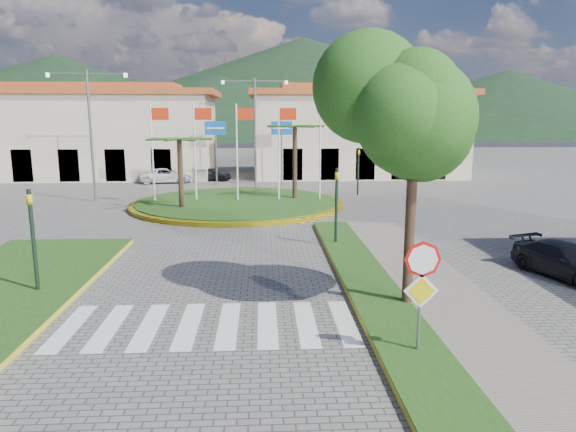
{
  "coord_description": "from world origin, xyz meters",
  "views": [
    {
      "loc": [
        1.51,
        -8.42,
        5.23
      ],
      "look_at": [
        2.33,
        8.0,
        2.05
      ],
      "focal_mm": 32.0,
      "sensor_mm": 36.0,
      "label": 1
    }
  ],
  "objects_px": {
    "roundabout_island": "(238,203)",
    "stop_sign": "(421,280)",
    "deciduous_tree": "(415,119)",
    "car_dark_b": "(349,170)",
    "car_side_right": "(566,261)",
    "car_dark_a": "(212,174)",
    "white_van": "(166,176)"
  },
  "relations": [
    {
      "from": "deciduous_tree",
      "to": "car_dark_b",
      "type": "bearing_deg",
      "value": 83.37
    },
    {
      "from": "white_van",
      "to": "car_dark_b",
      "type": "relative_size",
      "value": 1.14
    },
    {
      "from": "stop_sign",
      "to": "deciduous_tree",
      "type": "height_order",
      "value": "deciduous_tree"
    },
    {
      "from": "stop_sign",
      "to": "car_dark_a",
      "type": "xyz_separation_m",
      "value": [
        -7.61,
        32.58,
        -1.24
      ]
    },
    {
      "from": "roundabout_island",
      "to": "stop_sign",
      "type": "xyz_separation_m",
      "value": [
        4.9,
        -20.04,
        1.62
      ]
    },
    {
      "from": "deciduous_tree",
      "to": "white_van",
      "type": "xyz_separation_m",
      "value": [
        -11.76,
        28.21,
        -4.59
      ]
    },
    {
      "from": "white_van",
      "to": "car_dark_a",
      "type": "relative_size",
      "value": 1.31
    },
    {
      "from": "deciduous_tree",
      "to": "car_dark_b",
      "type": "relative_size",
      "value": 1.85
    },
    {
      "from": "stop_sign",
      "to": "roundabout_island",
      "type": "bearing_deg",
      "value": 103.73
    },
    {
      "from": "car_dark_b",
      "to": "car_side_right",
      "type": "bearing_deg",
      "value": -157.69
    },
    {
      "from": "car_dark_b",
      "to": "car_dark_a",
      "type": "bearing_deg",
      "value": 118.0
    },
    {
      "from": "stop_sign",
      "to": "deciduous_tree",
      "type": "relative_size",
      "value": 0.39
    },
    {
      "from": "roundabout_island",
      "to": "car_dark_b",
      "type": "bearing_deg",
      "value": 58.02
    },
    {
      "from": "car_dark_b",
      "to": "deciduous_tree",
      "type": "bearing_deg",
      "value": -168.9
    },
    {
      "from": "stop_sign",
      "to": "car_side_right",
      "type": "relative_size",
      "value": 0.69
    },
    {
      "from": "roundabout_island",
      "to": "white_van",
      "type": "distance_m",
      "value": 12.84
    },
    {
      "from": "car_dark_a",
      "to": "roundabout_island",
      "type": "bearing_deg",
      "value": -152.78
    },
    {
      "from": "stop_sign",
      "to": "white_van",
      "type": "distance_m",
      "value": 33.2
    },
    {
      "from": "roundabout_island",
      "to": "white_van",
      "type": "xyz_separation_m",
      "value": [
        -6.26,
        11.21,
        0.41
      ]
    },
    {
      "from": "car_dark_a",
      "to": "car_dark_b",
      "type": "bearing_deg",
      "value": -64.71
    },
    {
      "from": "white_van",
      "to": "car_side_right",
      "type": "bearing_deg",
      "value": -154.59
    },
    {
      "from": "roundabout_island",
      "to": "deciduous_tree",
      "type": "bearing_deg",
      "value": -72.09
    },
    {
      "from": "stop_sign",
      "to": "car_dark_b",
      "type": "relative_size",
      "value": 0.72
    },
    {
      "from": "roundabout_island",
      "to": "stop_sign",
      "type": "bearing_deg",
      "value": -76.27
    },
    {
      "from": "stop_sign",
      "to": "car_side_right",
      "type": "distance_m",
      "value": 8.69
    },
    {
      "from": "stop_sign",
      "to": "deciduous_tree",
      "type": "xyz_separation_m",
      "value": [
        0.6,
        3.04,
        3.38
      ]
    },
    {
      "from": "stop_sign",
      "to": "car_dark_b",
      "type": "distance_m",
      "value": 35.02
    },
    {
      "from": "roundabout_island",
      "to": "deciduous_tree",
      "type": "height_order",
      "value": "deciduous_tree"
    },
    {
      "from": "deciduous_tree",
      "to": "car_side_right",
      "type": "relative_size",
      "value": 1.77
    },
    {
      "from": "white_van",
      "to": "car_dark_a",
      "type": "bearing_deg",
      "value": -78.52
    },
    {
      "from": "stop_sign",
      "to": "car_side_right",
      "type": "xyz_separation_m",
      "value": [
        6.63,
        5.48,
        -1.23
      ]
    },
    {
      "from": "car_dark_a",
      "to": "deciduous_tree",
      "type": "bearing_deg",
      "value": -149.45
    }
  ]
}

